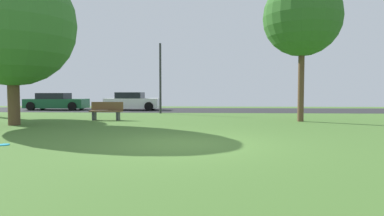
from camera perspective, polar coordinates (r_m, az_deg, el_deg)
The scene contains 9 objects.
ground_plane at distance 9.01m, azimuth -1.18°, elevation -6.23°, with size 44.00×44.00×0.00m, color #47702D.
road_strip at distance 24.92m, azimuth 1.63°, elevation -0.37°, with size 44.00×6.40×0.01m, color #28282B.
maple_tree_far at distance 16.03m, azimuth -28.75°, elevation 12.69°, with size 5.23×5.23×6.88m.
oak_tree_center at distance 16.79m, azimuth 18.52°, elevation 14.62°, with size 3.64×3.64×6.72m.
frisbee_disc at distance 10.12m, azimuth -29.76°, elevation -5.53°, with size 0.27×0.27×0.03m, color #2DB2E0.
parked_car_green at distance 27.40m, azimuth -22.43°, elevation 0.97°, with size 4.53×1.97×1.30m.
parked_car_white at distance 25.58m, azimuth -10.30°, elevation 1.08°, with size 4.05×2.11×1.35m.
park_bench at distance 16.83m, azimuth -14.57°, elevation -0.48°, with size 1.60×0.45×0.90m.
street_lamp_post at distance 21.33m, azimuth -5.50°, elevation 5.10°, with size 0.14×0.14×4.50m, color #2D2D33.
Camera 1 is at (0.68, -8.87, 1.43)m, focal length 30.82 mm.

